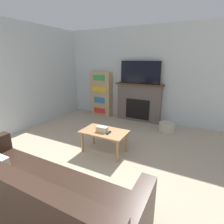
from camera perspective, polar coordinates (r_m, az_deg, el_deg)
name	(u,v)px	position (r m, az deg, el deg)	size (l,w,h in m)	color
wall_back	(140,75)	(5.32, 8.99, 11.75)	(5.74, 0.06, 2.70)	silver
wall_side	(13,79)	(4.91, -29.64, 9.38)	(0.06, 5.64, 2.70)	silver
fireplace	(139,102)	(5.29, 8.78, 3.15)	(1.41, 0.28, 1.13)	#605651
tv	(140,72)	(5.14, 9.15, 12.65)	(1.17, 0.03, 0.64)	black
couch	(34,199)	(2.36, -24.25, -24.49)	(2.47, 0.89, 0.91)	black
coffee_table	(104,134)	(3.48, -2.55, -7.24)	(0.90, 0.54, 0.45)	#A87A4C
tissue_box	(102,129)	(3.43, -3.27, -5.55)	(0.22, 0.12, 0.10)	beige
remote_control	(109,133)	(3.35, -1.12, -6.78)	(0.04, 0.15, 0.02)	black
bookshelf	(101,94)	(5.78, -3.50, 5.91)	(0.70, 0.29, 1.42)	tan
storage_basket	(167,127)	(4.77, 17.46, -4.75)	(0.41, 0.41, 0.23)	#BCB29E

